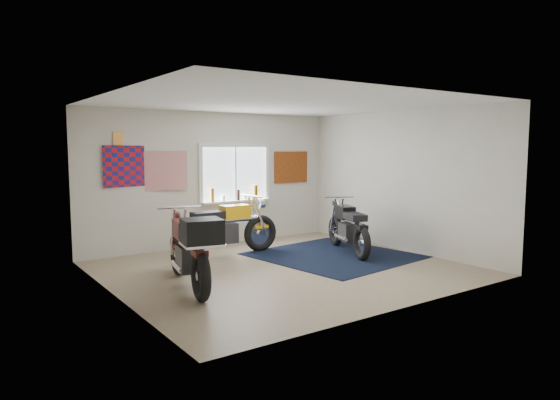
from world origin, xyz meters
TOP-DOWN VIEW (x-y plane):
  - ground at (0.00, 0.00)m, footprint 5.50×5.50m
  - room_shell at (0.00, 0.00)m, footprint 5.50×5.50m
  - navy_rug at (1.32, 0.29)m, footprint 2.80×2.89m
  - window_assembly at (0.50, 2.47)m, footprint 1.66×0.17m
  - oil_bottles at (0.56, 2.40)m, footprint 1.11×0.09m
  - flag_display at (-1.90, 2.48)m, footprint 1.60×0.10m
  - triumph_poster at (1.95, 2.48)m, footprint 0.90×0.03m
  - yellow_triumph at (-0.31, 1.43)m, footprint 2.19×0.66m
  - black_chrome_bike at (1.73, 0.35)m, footprint 0.92×1.92m
  - maroon_tourer at (-1.79, -0.26)m, footprint 0.91×2.18m

SIDE VIEW (x-z plane):
  - ground at x=0.00m, z-range 0.00..0.00m
  - navy_rug at x=1.32m, z-range 0.00..0.01m
  - black_chrome_bike at x=1.73m, z-range -0.06..0.97m
  - yellow_triumph at x=-0.31m, z-range -0.07..1.04m
  - maroon_tourer at x=-1.79m, z-range 0.02..1.13m
  - oil_bottles at x=0.56m, z-range 0.88..1.18m
  - window_assembly at x=0.50m, z-range 0.74..2.00m
  - triumph_poster at x=1.95m, z-range 1.20..1.90m
  - room_shell at x=0.00m, z-range -1.11..4.39m
  - flag_display at x=-1.90m, z-range 1.56..2.73m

